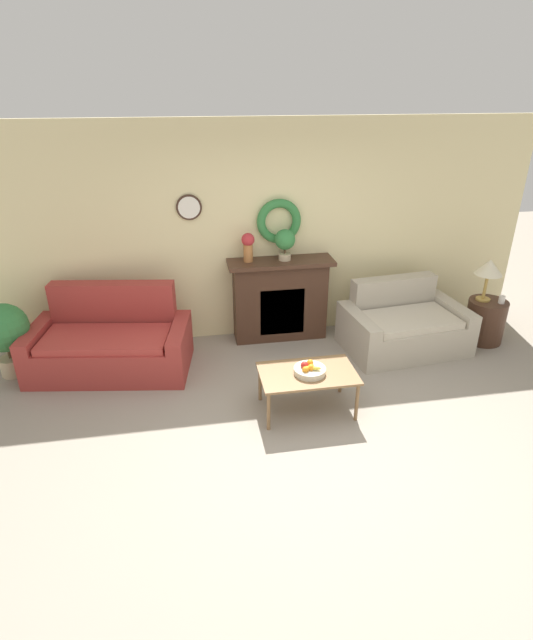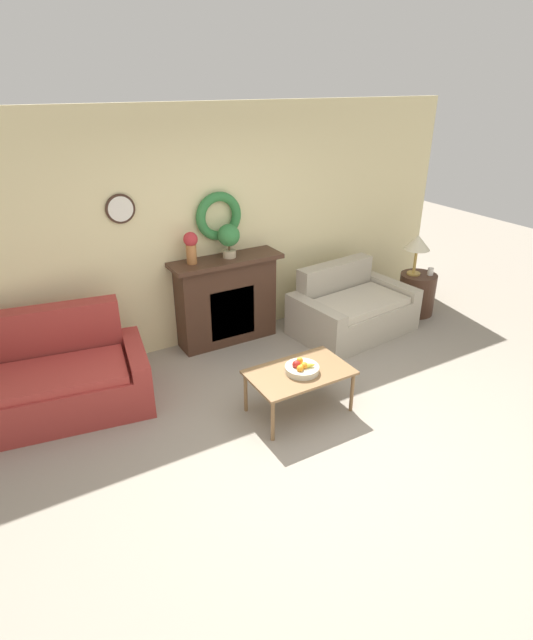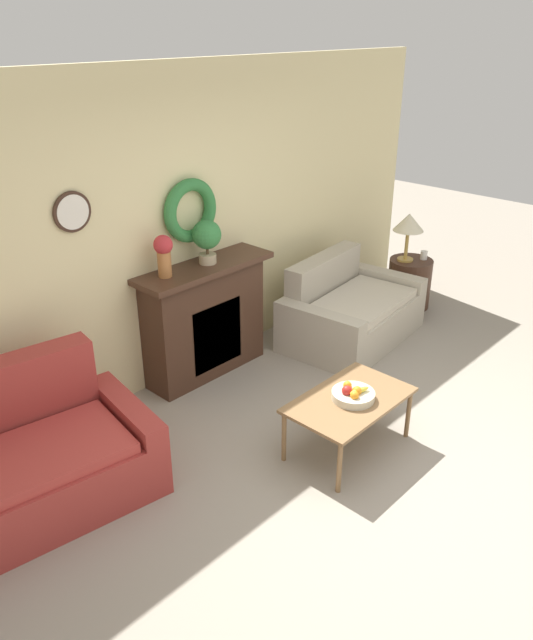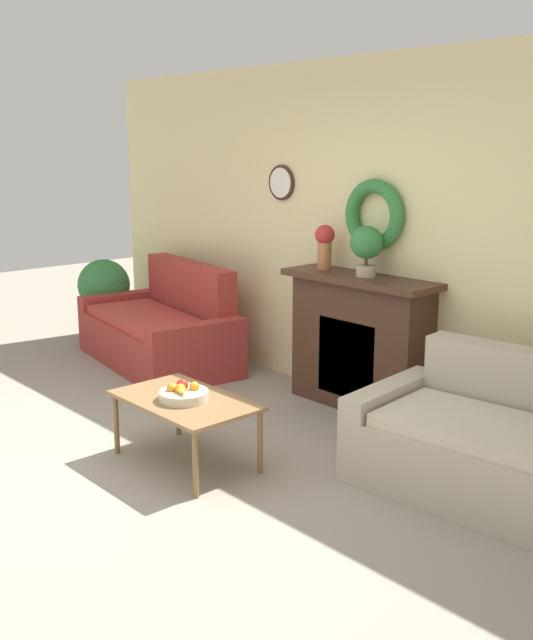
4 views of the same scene
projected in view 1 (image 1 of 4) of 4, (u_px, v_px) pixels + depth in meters
The scene contains 13 objects.
ground_plane at pixel (314, 447), 4.60m from camera, with size 16.00×16.00×0.00m, color gray.
wall_back at pixel (268, 233), 6.18m from camera, with size 6.80×0.17×2.70m.
fireplace at pixel (280, 299), 6.37m from camera, with size 1.31×0.41×1.06m.
couch_left at pixel (111, 343), 5.76m from camera, with size 1.90×1.18×0.94m.
loveseat_right at pixel (403, 326), 6.23m from camera, with size 1.55×1.08×0.82m.
coffee_table at pixel (308, 376), 4.96m from camera, with size 0.96×0.59×0.44m.
fruit_bowl at pixel (309, 370), 4.91m from camera, with size 0.32×0.32×0.12m.
side_table_by_loveseat at pixel (485, 321), 6.39m from camera, with size 0.48×0.48×0.56m.
table_lamp at pixel (489, 268), 6.12m from camera, with size 0.33×0.33×0.53m.
mug at pixel (502, 300), 6.19m from camera, with size 0.08×0.08×0.10m.
vase_on_mantel_left at pixel (248, 245), 6.00m from camera, with size 0.16×0.16×0.35m.
potted_plant_on_mantel at pixel (285, 241), 6.04m from camera, with size 0.25×0.25×0.38m.
potted_plant_floor_by_couch at pixel (4, 331), 5.52m from camera, with size 0.54×0.54×0.87m.
Camera 1 is at (-1.06, -3.51, 3.05)m, focal length 28.00 mm.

